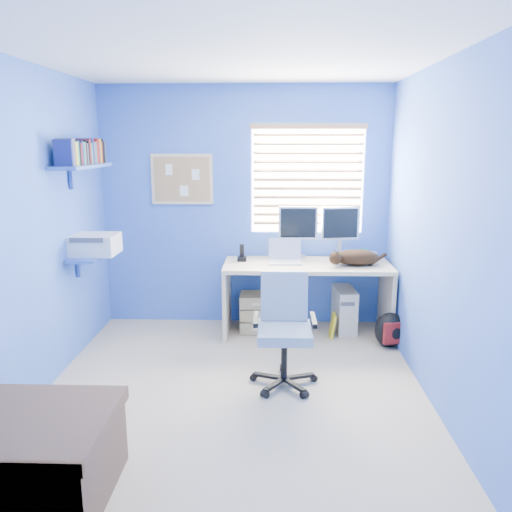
{
  "coord_description": "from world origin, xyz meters",
  "views": [
    {
      "loc": [
        0.29,
        -3.61,
        1.92
      ],
      "look_at": [
        0.15,
        0.65,
        0.95
      ],
      "focal_mm": 35.0,
      "sensor_mm": 36.0,
      "label": 1
    }
  ],
  "objects_px": {
    "laptop": "(285,252)",
    "cat": "(356,258)",
    "office_chair": "(284,344)",
    "desk": "(306,299)",
    "tower_pc": "(344,309)"
  },
  "relations": [
    {
      "from": "office_chair",
      "to": "desk",
      "type": "bearing_deg",
      "value": 77.23
    },
    {
      "from": "desk",
      "to": "cat",
      "type": "relative_size",
      "value": 3.79
    },
    {
      "from": "laptop",
      "to": "cat",
      "type": "height_order",
      "value": "laptop"
    },
    {
      "from": "laptop",
      "to": "desk",
      "type": "bearing_deg",
      "value": -3.76
    },
    {
      "from": "laptop",
      "to": "tower_pc",
      "type": "height_order",
      "value": "laptop"
    },
    {
      "from": "cat",
      "to": "tower_pc",
      "type": "bearing_deg",
      "value": 92.25
    },
    {
      "from": "cat",
      "to": "tower_pc",
      "type": "distance_m",
      "value": 0.62
    },
    {
      "from": "desk",
      "to": "cat",
      "type": "distance_m",
      "value": 0.66
    },
    {
      "from": "laptop",
      "to": "office_chair",
      "type": "relative_size",
      "value": 0.37
    },
    {
      "from": "laptop",
      "to": "tower_pc",
      "type": "relative_size",
      "value": 0.73
    },
    {
      "from": "cat",
      "to": "tower_pc",
      "type": "height_order",
      "value": "cat"
    },
    {
      "from": "laptop",
      "to": "tower_pc",
      "type": "xyz_separation_m",
      "value": [
        0.63,
        0.09,
        -0.62
      ]
    },
    {
      "from": "tower_pc",
      "to": "office_chair",
      "type": "height_order",
      "value": "office_chair"
    },
    {
      "from": "tower_pc",
      "to": "desk",
      "type": "bearing_deg",
      "value": -169.77
    },
    {
      "from": "laptop",
      "to": "tower_pc",
      "type": "bearing_deg",
      "value": 8.32
    }
  ]
}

